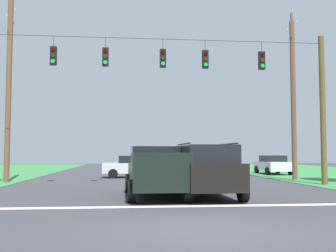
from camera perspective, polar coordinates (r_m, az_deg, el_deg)
The scene contains 15 objects.
ground_plane at distance 9.33m, azimuth 4.71°, elevation -14.15°, with size 120.00×120.00×0.00m, color #3D3D42.
stop_bar_stripe at distance 13.14m, azimuth 1.56°, elevation -11.14°, with size 14.73×0.45×0.01m, color white.
lane_dash_0 at distance 19.07m, azimuth -0.77°, elevation -8.87°, with size 0.15×2.50×0.01m, color white.
lane_dash_1 at distance 26.37m, azimuth -2.17°, elevation -7.48°, with size 0.15×2.50×0.01m, color white.
lane_dash_2 at distance 34.52m, azimuth -3.02°, elevation -6.63°, with size 0.15×2.50×0.01m, color white.
lane_dash_3 at distance 39.64m, azimuth -3.38°, elevation -6.27°, with size 0.15×2.50×0.01m, color white.
lane_dash_4 at distance 47.41m, azimuth -3.77°, elevation -5.87°, with size 0.15×2.50×0.01m, color white.
overhead_signal_span at distance 21.13m, azimuth -0.90°, elevation 4.07°, with size 17.62×0.31×8.03m.
pickup_truck at distance 15.93m, azimuth -1.70°, elevation -6.39°, with size 2.38×5.44×1.95m.
suv_black at distance 15.67m, azimuth 5.21°, elevation -6.07°, with size 2.30×4.84×2.05m.
distant_car_crossing_white at distance 33.93m, azimuth 14.43°, elevation -5.23°, with size 2.10×4.34×1.52m.
distant_car_oncoming at distance 28.65m, azimuth -4.75°, elevation -5.61°, with size 4.32×2.06×1.52m.
distant_car_far_parked at distance 37.00m, azimuth 5.51°, elevation -5.21°, with size 2.10×4.34×1.52m.
utility_pole_mid_right at distance 27.11m, azimuth 17.09°, elevation 3.80°, with size 0.32×1.59×10.69m.
utility_pole_near_left at distance 25.63m, azimuth -21.35°, elevation 5.29°, with size 0.31×1.89×11.49m.
Camera 1 is at (-1.66, -9.03, 1.67)m, focal length 43.66 mm.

